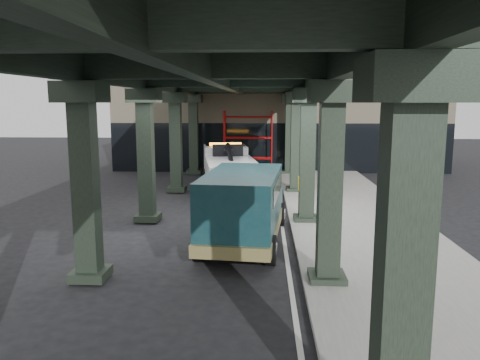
# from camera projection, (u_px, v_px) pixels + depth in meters

# --- Properties ---
(ground) EXTENTS (90.00, 90.00, 0.00)m
(ground) POSITION_uv_depth(u_px,v_px,m) (233.00, 238.00, 15.74)
(ground) COLOR black
(ground) RESTS_ON ground
(sidewalk) EXTENTS (5.00, 40.00, 0.15)m
(sidewalk) POSITION_uv_depth(u_px,v_px,m) (357.00, 222.00, 17.48)
(sidewalk) COLOR gray
(sidewalk) RESTS_ON ground
(lane_stripe) EXTENTS (0.12, 38.00, 0.01)m
(lane_stripe) POSITION_uv_depth(u_px,v_px,m) (282.00, 223.00, 17.63)
(lane_stripe) COLOR silver
(lane_stripe) RESTS_ON ground
(viaduct) EXTENTS (7.40, 32.00, 6.40)m
(viaduct) POSITION_uv_depth(u_px,v_px,m) (226.00, 76.00, 16.84)
(viaduct) COLOR black
(viaduct) RESTS_ON ground
(building) EXTENTS (22.00, 10.00, 8.00)m
(building) POSITION_uv_depth(u_px,v_px,m) (278.00, 109.00, 34.69)
(building) COLOR #C6B793
(building) RESTS_ON ground
(scaffolding) EXTENTS (3.08, 0.88, 4.00)m
(scaffolding) POSITION_uv_depth(u_px,v_px,m) (248.00, 141.00, 29.83)
(scaffolding) COLOR red
(scaffolding) RESTS_ON ground
(tow_truck) EXTENTS (3.31, 8.03, 2.56)m
(tow_truck) POSITION_uv_depth(u_px,v_px,m) (228.00, 170.00, 22.94)
(tow_truck) COLOR black
(tow_truck) RESTS_ON ground
(towed_van) EXTENTS (2.82, 6.05, 2.38)m
(towed_van) POSITION_uv_depth(u_px,v_px,m) (244.00, 205.00, 14.89)
(towed_van) COLOR #103339
(towed_van) RESTS_ON ground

